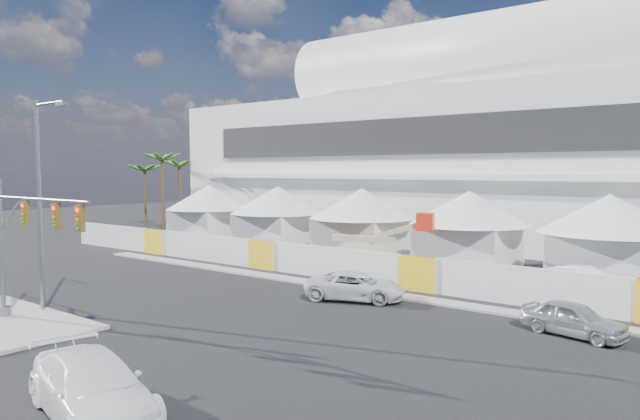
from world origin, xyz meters
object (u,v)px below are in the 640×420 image
Objects in this scene: pickup_near at (92,387)px; streetlight_median at (42,191)px; traffic_mast at (20,243)px; boom_lift at (353,256)px; pickup_curb at (355,286)px; sedan_silver at (574,319)px; lot_car_a at (583,282)px.

pickup_near is 0.58× the size of streetlight_median.
boom_lift is (4.44, 19.64, -2.55)m from traffic_mast.
sedan_silver is at bearing -111.50° from pickup_curb.
pickup_near is 12.00m from traffic_mast.
lot_car_a is 28.10m from traffic_mast.
pickup_near is 1.19× the size of lot_car_a.
lot_car_a is (-1.42, 8.02, 0.09)m from sedan_silver.
sedan_silver is 0.42× the size of streetlight_median.
lot_car_a is at bearing -71.09° from pickup_curb.
boom_lift is (5.71, 17.96, -4.78)m from streetlight_median.
lot_car_a reaches higher than sedan_silver.
pickup_curb is at bearing 21.27° from pickup_near.
sedan_silver is 16.80m from boom_lift.
sedan_silver is 0.86× the size of lot_car_a.
pickup_curb is 1.07× the size of lot_car_a.
traffic_mast is at bearing 87.06° from pickup_near.
pickup_curb is at bearing -72.36° from boom_lift.
boom_lift reaches higher than sedan_silver.
pickup_near reaches higher than sedan_silver.
boom_lift is (-6.73, 23.00, 0.26)m from pickup_near.
streetlight_median is at bearing 81.73° from pickup_near.
sedan_silver is 8.14m from lot_car_a.
pickup_curb is 8.08m from boom_lift.
traffic_mast reaches higher than lot_car_a.
pickup_near is at bearing -172.54° from lot_car_a.
lot_car_a is 0.59× the size of boom_lift.
pickup_curb is 0.53× the size of streetlight_median.
sedan_silver is 0.80× the size of pickup_curb.
pickup_near is 0.75× the size of traffic_mast.
streetlight_median reaches higher than lot_car_a.
streetlight_median is (-1.26, 1.68, 2.22)m from traffic_mast.
sedan_silver is 0.54× the size of traffic_mast.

